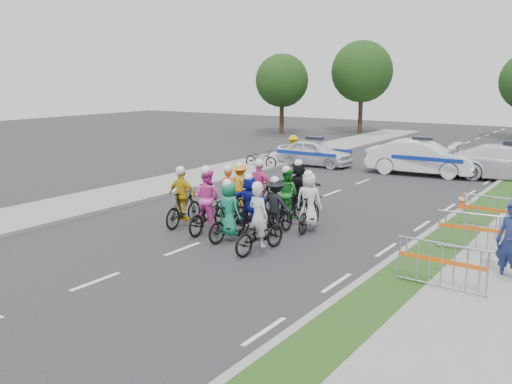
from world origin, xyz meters
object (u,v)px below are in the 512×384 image
Objects in this scene: rider_9 at (260,194)px; barrier_1 at (477,235)px; police_car_0 at (314,153)px; marshal_hiviz at (293,150)px; spectator_0 at (511,243)px; parked_bike at (261,158)px; tree_3 at (362,72)px; rider_4 at (276,212)px; rider_2 at (208,208)px; rider_5 at (250,206)px; rider_3 at (183,203)px; barrier_2 at (497,216)px; rider_11 at (299,191)px; rider_1 at (229,217)px; tree_0 at (282,81)px; rider_0 at (259,229)px; rider_10 at (241,191)px; cone_0 at (463,202)px; rider_7 at (309,207)px; barrier_0 at (441,268)px; police_car_1 at (421,157)px; rider_8 at (287,202)px.

barrier_1 is at bearing -179.74° from rider_9.
marshal_hiviz reaches higher than police_car_0.
rider_9 is 8.41m from spectator_0.
tree_3 is (-3.11, 19.26, 4.42)m from parked_bike.
rider_4 reaches higher than marshal_hiviz.
spectator_0 reaches higher than parked_bike.
rider_5 is (0.94, 0.86, 0.00)m from rider_2.
rider_3 is 9.40m from barrier_2.
marshal_hiviz is at bearing -75.23° from rider_2.
rider_5 is at bearing 159.62° from marshal_hiviz.
rider_11 is 10.86m from marshal_hiviz.
tree_3 is at bearing 133.36° from spectator_0.
rider_1 is 0.93× the size of rider_9.
parked_bike is (-12.59, 6.44, -0.09)m from barrier_2.
spectator_0 is 0.30× the size of tree_0.
tree_3 reaches higher than rider_0.
rider_10 is 7.66m from cone_0.
cone_0 is (3.19, 5.13, -0.39)m from rider_7.
rider_4 is 1.13× the size of marshal_hiviz.
rider_11 is at bearing -57.31° from tree_0.
barrier_0 is 8.08m from cone_0.
barrier_1 is at bearing -176.98° from rider_10.
rider_1 is 30.56m from tree_0.
rider_11 is (0.98, 0.89, 0.05)m from rider_9.
parked_bike is at bearing 159.66° from cone_0.
rider_0 reaches higher than parked_bike.
barrier_2 is (11.72, -8.16, -0.22)m from marshal_hiviz.
rider_9 reaches higher than barrier_1.
parked_bike is at bearing -50.33° from rider_5.
police_car_1 reaches higher than barrier_0.
police_car_1 is (-0.44, 11.72, 0.09)m from rider_7.
rider_9 is (0.16, 2.58, -0.01)m from rider_2.
barrier_0 is (11.72, -13.73, -0.22)m from marshal_hiviz.
barrier_2 reaches higher than cone_0.
barrier_1 is (-1.10, 1.66, -0.38)m from spectator_0.
cone_0 is 0.39× the size of parked_bike.
rider_0 is at bearing -70.73° from tree_3.
rider_7 is 29.41m from tree_0.
rider_7 is at bearing -116.46° from rider_1.
police_car_0 is 1.99× the size of barrier_2.
rider_2 is at bearing 172.16° from barrier_0.
police_car_1 is at bearing -108.18° from rider_3.
rider_5 is at bearing -78.26° from rider_1.
tree_0 is (-15.86, 27.06, 3.55)m from rider_0.
barrier_2 is 0.32× the size of tree_0.
rider_5 reaches higher than police_car_0.
rider_9 is 0.96× the size of barrier_2.
rider_5 is 2.53× the size of cone_0.
rider_4 is at bearing -171.08° from rider_3.
rider_8 is at bearing -91.07° from rider_1.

